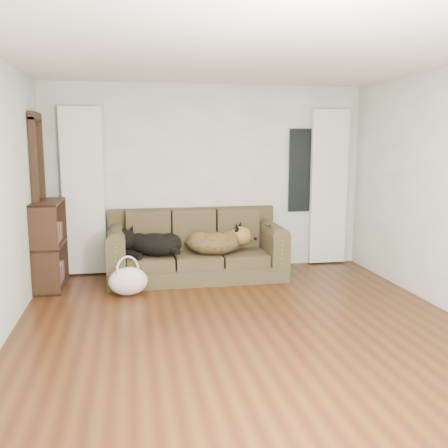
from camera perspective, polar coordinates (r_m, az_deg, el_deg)
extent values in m
plane|color=#3A1A0D|center=(4.97, 2.65, -12.01)|extent=(5.00, 5.00, 0.00)
plane|color=white|center=(4.69, 2.90, 19.04)|extent=(5.00, 5.00, 0.00)
cube|color=silver|center=(7.10, -1.95, 5.23)|extent=(4.50, 0.04, 2.60)
cube|color=white|center=(6.98, -15.79, 3.58)|extent=(0.55, 0.08, 2.25)
cube|color=white|center=(7.52, 11.87, 4.12)|extent=(0.55, 0.08, 2.25)
cube|color=black|center=(7.43, 9.28, 6.07)|extent=(0.50, 0.03, 1.20)
cube|color=black|center=(6.69, -20.30, 2.25)|extent=(0.07, 0.60, 2.10)
cube|color=#2E251C|center=(6.67, -3.16, -2.42)|extent=(2.32, 1.00, 0.95)
ellipsoid|color=black|center=(6.56, -8.16, -2.44)|extent=(0.85, 0.76, 0.30)
ellipsoid|color=black|center=(6.60, -0.86, -2.17)|extent=(0.82, 0.66, 0.32)
cube|color=black|center=(6.63, 4.96, -0.05)|extent=(0.06, 0.20, 0.02)
ellipsoid|color=white|center=(6.10, -10.89, -6.51)|extent=(0.54, 0.47, 0.34)
cube|color=black|center=(6.62, -19.29, -2.60)|extent=(0.40, 0.90, 1.09)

